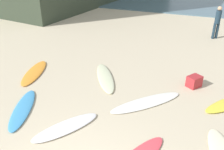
{
  "coord_description": "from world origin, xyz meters",
  "views": [
    {
      "loc": [
        1.9,
        -2.4,
        4.29
      ],
      "look_at": [
        -0.98,
        4.82,
        0.3
      ],
      "focal_mm": 39.6,
      "sensor_mm": 36.0,
      "label": 1
    }
  ],
  "objects_px": {
    "surfboard_5": "(146,102)",
    "beachgoer_near": "(217,21)",
    "surfboard_0": "(105,77)",
    "surfboard_6": "(66,127)",
    "surfboard_7": "(34,72)",
    "surfboard_4": "(23,109)",
    "beach_cooler": "(194,81)"
  },
  "relations": [
    {
      "from": "surfboard_4",
      "to": "surfboard_5",
      "type": "height_order",
      "value": "surfboard_4"
    },
    {
      "from": "surfboard_6",
      "to": "surfboard_7",
      "type": "relative_size",
      "value": 0.89
    },
    {
      "from": "surfboard_6",
      "to": "surfboard_4",
      "type": "bearing_deg",
      "value": -157.71
    },
    {
      "from": "surfboard_5",
      "to": "beachgoer_near",
      "type": "height_order",
      "value": "beachgoer_near"
    },
    {
      "from": "surfboard_7",
      "to": "beach_cooler",
      "type": "bearing_deg",
      "value": 174.52
    },
    {
      "from": "surfboard_7",
      "to": "beachgoer_near",
      "type": "bearing_deg",
      "value": -149.48
    },
    {
      "from": "surfboard_0",
      "to": "surfboard_5",
      "type": "height_order",
      "value": "surfboard_0"
    },
    {
      "from": "surfboard_0",
      "to": "beachgoer_near",
      "type": "height_order",
      "value": "beachgoer_near"
    },
    {
      "from": "surfboard_6",
      "to": "beachgoer_near",
      "type": "bearing_deg",
      "value": 100.73
    },
    {
      "from": "surfboard_0",
      "to": "surfboard_7",
      "type": "bearing_deg",
      "value": -18.15
    },
    {
      "from": "surfboard_4",
      "to": "beachgoer_near",
      "type": "distance_m",
      "value": 10.5
    },
    {
      "from": "surfboard_0",
      "to": "surfboard_7",
      "type": "xyz_separation_m",
      "value": [
        -2.7,
        -0.63,
        -0.01
      ]
    },
    {
      "from": "surfboard_0",
      "to": "surfboard_7",
      "type": "distance_m",
      "value": 2.77
    },
    {
      "from": "surfboard_0",
      "to": "beachgoer_near",
      "type": "bearing_deg",
      "value": -150.9
    },
    {
      "from": "surfboard_5",
      "to": "surfboard_0",
      "type": "bearing_deg",
      "value": -167.44
    },
    {
      "from": "surfboard_4",
      "to": "beachgoer_near",
      "type": "relative_size",
      "value": 1.27
    },
    {
      "from": "surfboard_6",
      "to": "surfboard_7",
      "type": "bearing_deg",
      "value": 171.13
    },
    {
      "from": "surfboard_5",
      "to": "beachgoer_near",
      "type": "distance_m",
      "value": 7.68
    },
    {
      "from": "surfboard_5",
      "to": "surfboard_7",
      "type": "relative_size",
      "value": 1.15
    },
    {
      "from": "beach_cooler",
      "to": "surfboard_0",
      "type": "bearing_deg",
      "value": -169.12
    },
    {
      "from": "surfboard_7",
      "to": "surfboard_6",
      "type": "bearing_deg",
      "value": 122.67
    },
    {
      "from": "surfboard_5",
      "to": "beach_cooler",
      "type": "relative_size",
      "value": 5.31
    },
    {
      "from": "surfboard_0",
      "to": "surfboard_6",
      "type": "bearing_deg",
      "value": 61.57
    },
    {
      "from": "surfboard_7",
      "to": "beachgoer_near",
      "type": "height_order",
      "value": "beachgoer_near"
    },
    {
      "from": "surfboard_0",
      "to": "surfboard_4",
      "type": "xyz_separation_m",
      "value": [
        -1.49,
        -2.76,
        -0.01
      ]
    },
    {
      "from": "surfboard_4",
      "to": "surfboard_5",
      "type": "relative_size",
      "value": 0.86
    },
    {
      "from": "surfboard_6",
      "to": "surfboard_7",
      "type": "distance_m",
      "value": 3.71
    },
    {
      "from": "surfboard_7",
      "to": "beach_cooler",
      "type": "xyz_separation_m",
      "value": [
        5.8,
        1.22,
        0.16
      ]
    },
    {
      "from": "surfboard_6",
      "to": "surfboard_7",
      "type": "height_order",
      "value": "surfboard_6"
    },
    {
      "from": "surfboard_5",
      "to": "surfboard_7",
      "type": "height_order",
      "value": "surfboard_7"
    },
    {
      "from": "surfboard_0",
      "to": "surfboard_5",
      "type": "xyz_separation_m",
      "value": [
        1.84,
        -1.04,
        -0.01
      ]
    },
    {
      "from": "surfboard_4",
      "to": "beach_cooler",
      "type": "height_order",
      "value": "beach_cooler"
    }
  ]
}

